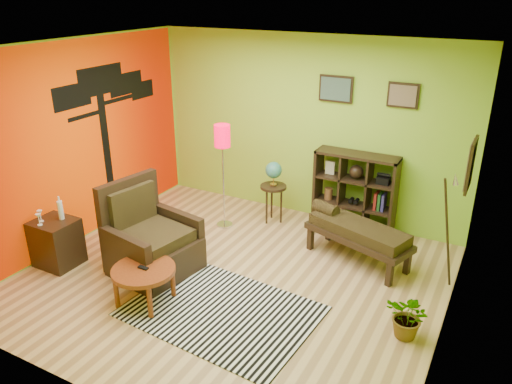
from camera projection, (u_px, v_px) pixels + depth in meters
The scene contains 11 objects.
ground at pixel (232, 278), 6.30m from camera, with size 5.00×5.00×0.00m, color tan.
room_shell at pixel (223, 140), 5.66m from camera, with size 5.04×4.54×2.82m.
zebra_rug at pixel (222, 311), 5.66m from camera, with size 2.07×1.47×0.01m, color white.
coffee_table at pixel (144, 273), 5.69m from camera, with size 0.73×0.73×0.47m.
armchair at pixel (150, 244), 6.39m from camera, with size 1.11×1.11×1.17m.
side_cabinet at pixel (57, 242), 6.51m from camera, with size 0.53×0.48×0.94m.
floor_lamp at pixel (222, 145), 7.18m from camera, with size 0.24×0.24×1.59m.
globe_table at pixel (274, 177), 7.53m from camera, with size 0.40×0.40×0.98m.
cube_shelf at pixel (355, 193), 7.32m from camera, with size 1.20×0.35×1.20m.
bench at pixel (356, 231), 6.57m from camera, with size 1.52×0.94×0.67m.
potted_plant at pixel (409, 321), 5.18m from camera, with size 0.45×0.50×0.39m, color #26661E.
Camera 1 is at (2.82, -4.61, 3.44)m, focal length 35.00 mm.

